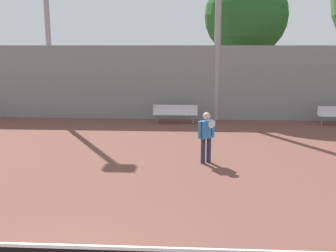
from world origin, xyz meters
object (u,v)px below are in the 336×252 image
Objects in this scene: tennis_player at (206,134)px; bench_adjacent_court at (336,114)px; light_pole_far_right at (218,5)px; tree_green_broad at (246,16)px; bench_courtside_far at (175,112)px.

tennis_player is 0.96× the size of bench_adjacent_court.
tree_green_broad is (1.62, 2.41, -0.32)m from light_pole_far_right.
bench_courtside_far is 0.22× the size of light_pole_far_right.
light_pole_far_right is at bearing -123.86° from tree_green_broad.
tennis_player is 8.65m from light_pole_far_right.
tennis_player is 0.76× the size of bench_courtside_far.
tennis_player is 10.88m from tree_green_broad.
bench_courtside_far is 0.29× the size of tree_green_broad.
bench_courtside_far is 6.76m from tree_green_broad.
tennis_player is at bearing -134.55° from bench_adjacent_court.
tennis_player is at bearing -95.86° from light_pole_far_right.
light_pole_far_right is (-5.45, 1.05, 4.90)m from bench_adjacent_court.
bench_courtside_far is (-1.21, 6.31, -0.39)m from tennis_player.
light_pole_far_right is at bearing 169.14° from bench_adjacent_court.
tree_green_broad is at bearing 44.52° from tennis_player.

